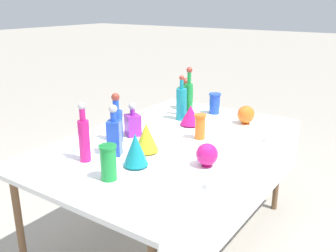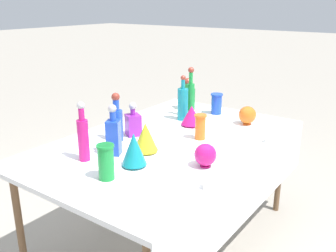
{
  "view_description": "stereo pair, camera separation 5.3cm",
  "coord_description": "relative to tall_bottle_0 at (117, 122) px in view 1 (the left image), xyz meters",
  "views": [
    {
      "loc": [
        -1.91,
        -1.31,
        1.64
      ],
      "look_at": [
        0.0,
        0.0,
        0.86
      ],
      "focal_mm": 40.0,
      "sensor_mm": 36.0,
      "label": 1
    },
    {
      "loc": [
        -1.88,
        -1.36,
        1.64
      ],
      "look_at": [
        0.0,
        0.0,
        0.86
      ],
      "focal_mm": 40.0,
      "sensor_mm": 36.0,
      "label": 2
    }
  ],
  "objects": [
    {
      "name": "fluted_vase_2",
      "position": [
        -0.24,
        -0.36,
        -0.03
      ],
      "size": [
        0.14,
        0.14,
        0.19
      ],
      "color": "teal",
      "rests_on": "display_table"
    },
    {
      "name": "square_decanter_2",
      "position": [
        -0.19,
        -0.15,
        -0.0
      ],
      "size": [
        0.1,
        0.1,
        0.31
      ],
      "color": "blue",
      "rests_on": "display_table"
    },
    {
      "name": "tall_bottle_0",
      "position": [
        0.0,
        0.0,
        0.0
      ],
      "size": [
        0.08,
        0.08,
        0.32
      ],
      "color": "blue",
      "rests_on": "display_table"
    },
    {
      "name": "fluted_vase_1",
      "position": [
        -0.05,
        -0.28,
        -0.04
      ],
      "size": [
        0.15,
        0.15,
        0.19
      ],
      "color": "yellow",
      "rests_on": "display_table"
    },
    {
      "name": "tall_bottle_3",
      "position": [
        -0.35,
        -0.07,
        0.01
      ],
      "size": [
        0.06,
        0.06,
        0.35
      ],
      "color": "#C61972",
      "rests_on": "display_table"
    },
    {
      "name": "tall_bottle_1",
      "position": [
        0.63,
        -0.1,
        0.0
      ],
      "size": [
        0.08,
        0.08,
        0.35
      ],
      "color": "teal",
      "rests_on": "display_table"
    },
    {
      "name": "price_tag_left",
      "position": [
        0.55,
        -0.81,
        -0.11
      ],
      "size": [
        0.06,
        0.02,
        0.05
      ],
      "primitive_type": "cube",
      "rotation": [
        -0.21,
        0.0,
        -0.06
      ],
      "color": "white",
      "rests_on": "display_table"
    },
    {
      "name": "square_decanter_1",
      "position": [
        0.92,
        0.05,
        -0.02
      ],
      "size": [
        0.14,
        0.14,
        0.27
      ],
      "color": "#198C38",
      "rests_on": "display_table"
    },
    {
      "name": "tall_bottle_2",
      "position": [
        0.74,
        -0.1,
        0.03
      ],
      "size": [
        0.06,
        0.06,
        0.39
      ],
      "color": "#198C38",
      "rests_on": "display_table"
    },
    {
      "name": "slender_vase_2",
      "position": [
        0.34,
        -0.43,
        -0.04
      ],
      "size": [
        0.08,
        0.08,
        0.17
      ],
      "color": "orange",
      "rests_on": "display_table"
    },
    {
      "name": "slender_vase_0",
      "position": [
        -0.45,
        -0.34,
        -0.03
      ],
      "size": [
        0.09,
        0.09,
        0.19
      ],
      "color": "#198C38",
      "rests_on": "display_table"
    },
    {
      "name": "display_table",
      "position": [
        0.2,
        -0.31,
        -0.19
      ],
      "size": [
        1.87,
        1.2,
        0.76
      ],
      "color": "white",
      "rests_on": "ground"
    },
    {
      "name": "slender_vase_1",
      "position": [
        0.93,
        -0.23,
        -0.04
      ],
      "size": [
        0.1,
        0.1,
        0.17
      ],
      "color": "blue",
      "rests_on": "display_table"
    },
    {
      "name": "fluted_vase_0",
      "position": [
        0.55,
        -0.23,
        -0.05
      ],
      "size": [
        0.15,
        0.15,
        0.15
      ],
      "color": "#C61972",
      "rests_on": "display_table"
    },
    {
      "name": "price_tag_center",
      "position": [
        -0.24,
        -0.81,
        -0.11
      ],
      "size": [
        0.05,
        0.03,
        0.05
      ],
      "primitive_type": "cube",
      "rotation": [
        -0.21,
        0.0,
        0.25
      ],
      "color": "white",
      "rests_on": "display_table"
    },
    {
      "name": "ground_plane",
      "position": [
        0.2,
        -0.27,
        -0.89
      ],
      "size": [
        40.0,
        40.0,
        0.0
      ],
      "primitive_type": "plane",
      "color": "#A0998C"
    },
    {
      "name": "round_bowl_1",
      "position": [
        0.82,
        -0.55,
        -0.06
      ],
      "size": [
        0.13,
        0.13,
        0.14
      ],
      "color": "orange",
      "rests_on": "display_table"
    },
    {
      "name": "square_decanter_0",
      "position": [
        0.14,
        -0.02,
        -0.04
      ],
      "size": [
        0.13,
        0.13,
        0.23
      ],
      "color": "purple",
      "rests_on": "display_table"
    },
    {
      "name": "round_bowl_0",
      "position": [
        -0.02,
        -0.68,
        -0.06
      ],
      "size": [
        0.13,
        0.13,
        0.13
      ],
      "color": "#C61972",
      "rests_on": "display_table"
    }
  ]
}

